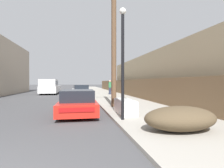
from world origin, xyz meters
The scene contains 11 objects.
sidewalk_curb centered at (5.30, 23.50, 0.06)m, with size 4.20×63.00×0.12m, color #9E998E.
discarded_fridge centered at (3.94, 5.53, 0.45)m, with size 0.68×1.83×0.68m.
parked_sports_car_red centered at (1.83, 6.65, 0.55)m, with size 1.83×4.36×1.18m.
car_parked_mid centered at (2.16, 18.02, 0.59)m, with size 2.05×4.42×1.26m.
pickup_truck centered at (-1.73, 21.64, 0.95)m, with size 2.09×5.87×1.91m.
utility_pole centered at (3.92, 7.94, 4.02)m, with size 1.80×0.30×7.57m.
street_lamp centered at (3.51, 4.29, 2.63)m, with size 0.26×0.26×4.29m.
brush_pile centered at (4.81, 2.50, 0.48)m, with size 2.22×1.38×0.73m.
wooden_fence centered at (7.25, 18.78, 0.97)m, with size 0.08×36.22×1.70m, color brown.
building_right_house centered at (11.05, 13.95, 2.10)m, with size 6.00×22.76×4.21m, color tan.
pedestrian centered at (5.57, 18.12, 0.98)m, with size 0.34×0.34×1.67m.
Camera 1 is at (1.81, -2.20, 1.56)m, focal length 28.00 mm.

